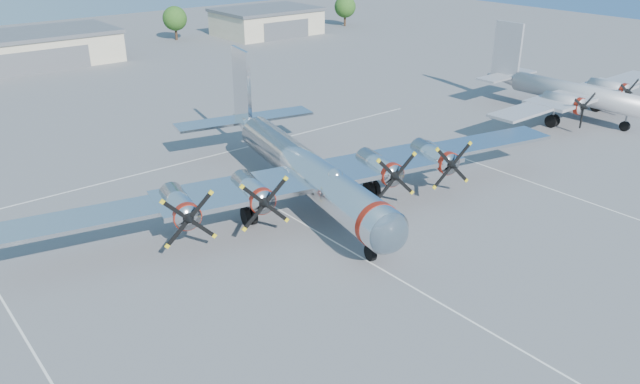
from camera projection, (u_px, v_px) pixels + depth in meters
ground at (357, 255)px, 46.01m from camera, size 260.00×260.00×0.00m
parking_lines at (373, 264)px, 44.76m from camera, size 60.00×50.08×0.01m
hangar_center at (27, 49)px, 103.34m from camera, size 28.60×14.60×5.40m
hangar_east at (267, 21)px, 130.81m from camera, size 20.60×14.60×5.40m
tree_east at (175, 19)px, 124.20m from camera, size 4.80×4.80×6.64m
tree_far_east at (345, 7)px, 140.25m from camera, size 4.80×4.80×6.64m
main_bomber_b29 at (302, 201)px, 54.69m from camera, size 54.86×42.92×10.83m
twin_engine_east at (565, 116)px, 77.86m from camera, size 33.13×23.99×10.42m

